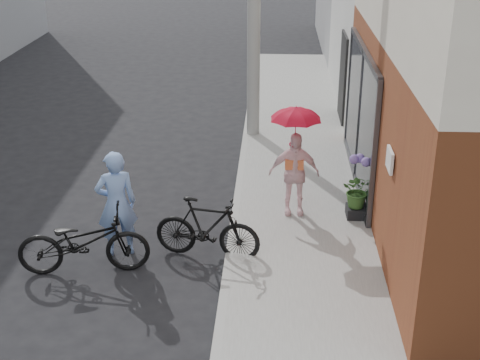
# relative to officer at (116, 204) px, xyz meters

# --- Properties ---
(ground) EXTENTS (80.00, 80.00, 0.00)m
(ground) POSITION_rel_officer_xyz_m (0.77, -0.64, -0.84)
(ground) COLOR black
(ground) RESTS_ON ground
(sidewalk) EXTENTS (2.20, 24.00, 0.12)m
(sidewalk) POSITION_rel_officer_xyz_m (2.87, 1.36, -0.78)
(sidewalk) COLOR gray
(sidewalk) RESTS_ON ground
(curb) EXTENTS (0.12, 24.00, 0.12)m
(curb) POSITION_rel_officer_xyz_m (1.71, 1.36, -0.78)
(curb) COLOR #9E9E99
(curb) RESTS_ON ground
(officer) EXTENTS (0.72, 0.59, 1.69)m
(officer) POSITION_rel_officer_xyz_m (0.00, 0.00, 0.00)
(officer) COLOR #789AD6
(officer) RESTS_ON ground
(bike_left) EXTENTS (1.98, 0.94, 1.00)m
(bike_left) POSITION_rel_officer_xyz_m (-0.38, -0.58, -0.34)
(bike_left) COLOR black
(bike_left) RESTS_ON ground
(bike_right) EXTENTS (1.70, 0.75, 0.99)m
(bike_right) POSITION_rel_officer_xyz_m (1.37, -0.05, -0.35)
(bike_right) COLOR black
(bike_right) RESTS_ON ground
(kimono_woman) EXTENTS (0.86, 0.39, 1.44)m
(kimono_woman) POSITION_rel_officer_xyz_m (2.70, 1.33, -0.00)
(kimono_woman) COLOR #FFD5DB
(kimono_woman) RESTS_ON sidewalk
(parasol) EXTENTS (0.81, 0.81, 0.71)m
(parasol) POSITION_rel_officer_xyz_m (2.70, 1.33, 1.07)
(parasol) COLOR #EA1B42
(parasol) RESTS_ON kimono_woman
(planter) EXTENTS (0.36, 0.36, 0.18)m
(planter) POSITION_rel_officer_xyz_m (3.77, 1.23, -0.63)
(planter) COLOR black
(planter) RESTS_ON sidewalk
(potted_plant) EXTENTS (0.54, 0.47, 0.60)m
(potted_plant) POSITION_rel_officer_xyz_m (3.77, 1.23, -0.24)
(potted_plant) COLOR #315823
(potted_plant) RESTS_ON planter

